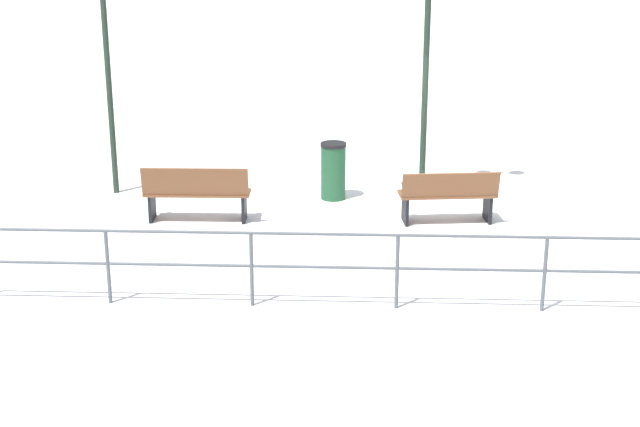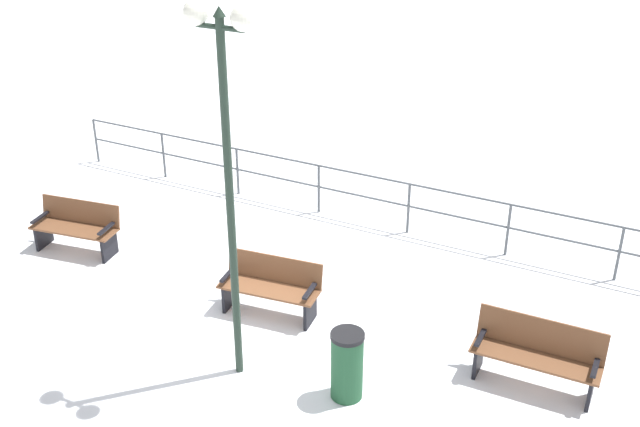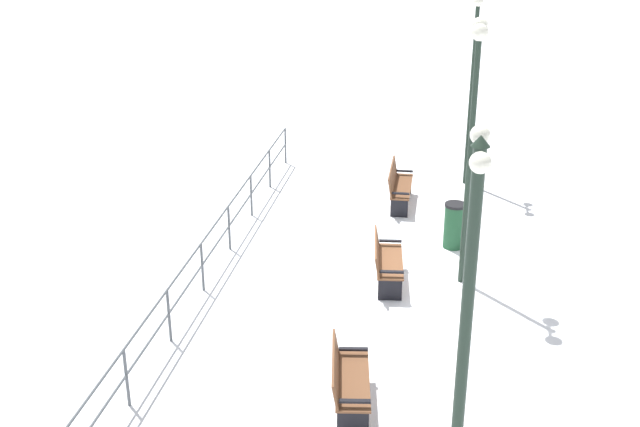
% 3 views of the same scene
% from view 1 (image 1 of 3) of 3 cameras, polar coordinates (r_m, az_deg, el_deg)
% --- Properties ---
extents(ground_plane, '(80.00, 80.00, 0.00)m').
position_cam_1_polar(ground_plane, '(15.16, 7.70, -0.60)').
color(ground_plane, white).
rests_on(ground_plane, ground).
extents(bench_second, '(0.72, 1.60, 0.89)m').
position_cam_1_polar(bench_second, '(15.03, 7.80, 1.12)').
color(bench_second, brown).
rests_on(bench_second, ground).
extents(bench_third, '(0.54, 1.70, 0.94)m').
position_cam_1_polar(bench_third, '(15.07, -7.52, 1.30)').
color(bench_third, brown).
rests_on(bench_third, ground).
extents(lamppost_far, '(0.23, 0.84, 4.72)m').
position_cam_1_polar(lamppost_far, '(16.42, -13.03, 11.92)').
color(lamppost_far, '#1E2D23').
rests_on(lamppost_far, ground).
extents(waterfront_railing, '(0.05, 12.86, 1.00)m').
position_cam_1_polar(waterfront_railing, '(11.78, 9.19, -2.79)').
color(waterfront_railing, '#4C5156').
rests_on(waterfront_railing, ground).
extents(trash_bin, '(0.44, 0.44, 0.99)m').
position_cam_1_polar(trash_bin, '(16.16, 0.81, 2.62)').
color(trash_bin, '#1E4C2D').
rests_on(trash_bin, ground).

